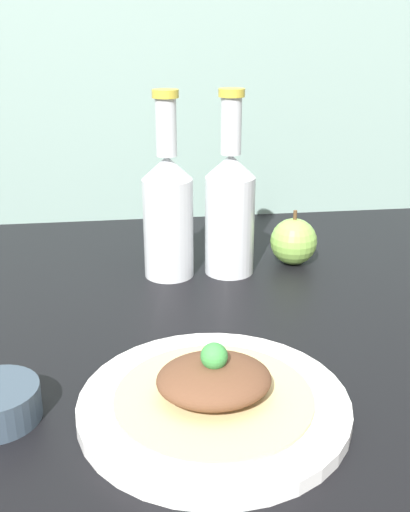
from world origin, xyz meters
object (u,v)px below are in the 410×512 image
plated_food (214,383)px  cider_bottle_left (168,210)px  cider_bottle_right (230,208)px  plate (214,403)px  apple (294,241)px

plated_food → cider_bottle_left: 38.24cm
plated_food → cider_bottle_left: (-1.75, 37.47, 7.47)cm
cider_bottle_right → cider_bottle_left: bearing=180.0°
plate → apple: apple is taller
cider_bottle_right → apple: cider_bottle_right is taller
plate → cider_bottle_right: bearing=77.9°
apple → plate: bearing=-116.1°
cider_bottle_left → plated_food: bearing=-87.3°
cider_bottle_left → cider_bottle_right: 9.80cm
cider_bottle_right → apple: 13.49cm
plate → apple: bearing=63.9°
cider_bottle_left → cider_bottle_right: bearing=0.0°
cider_bottle_left → cider_bottle_right: same height
plate → cider_bottle_right: (8.05, 37.47, 9.87)cm
plated_food → cider_bottle_right: 39.04cm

